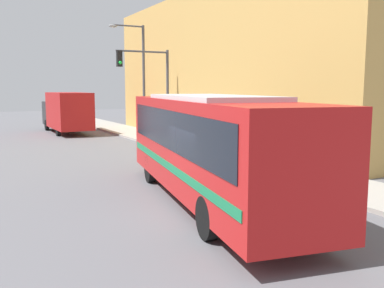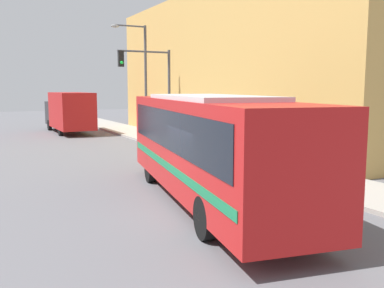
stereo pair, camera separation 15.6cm
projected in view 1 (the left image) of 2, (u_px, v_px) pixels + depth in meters
name	position (u px, v px, depth m)	size (l,w,h in m)	color
ground_plane	(199.00, 215.00, 12.16)	(120.00, 120.00, 0.00)	slate
sidewalk	(141.00, 135.00, 32.47)	(3.20, 70.00, 0.15)	#A8A399
building_facade	(233.00, 68.00, 29.13)	(6.00, 26.85, 9.88)	tan
city_bus	(209.00, 141.00, 13.24)	(4.63, 11.50, 3.38)	red
delivery_truck	(67.00, 111.00, 34.15)	(2.49, 8.24, 3.23)	#B21919
fire_hydrant	(241.00, 158.00, 19.11)	(0.23, 0.31, 0.69)	red
traffic_light_pole	(151.00, 81.00, 25.20)	(3.28, 0.35, 5.69)	#47474C
parking_meter	(197.00, 136.00, 22.59)	(0.14, 0.14, 1.40)	#47474C
street_lamp	(140.00, 72.00, 29.07)	(2.48, 0.28, 7.63)	#47474C
pedestrian_near_corner	(265.00, 144.00, 20.03)	(0.34, 0.34, 1.62)	#23283D
pedestrian_mid_block	(239.00, 138.00, 22.22)	(0.34, 0.34, 1.70)	#23283D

